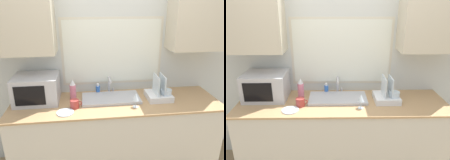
{
  "view_description": "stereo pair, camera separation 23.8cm",
  "coord_description": "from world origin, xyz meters",
  "views": [
    {
      "loc": [
        -0.33,
        -1.91,
        2.03
      ],
      "look_at": [
        -0.05,
        0.3,
        1.2
      ],
      "focal_mm": 35.0,
      "sensor_mm": 36.0,
      "label": 1
    },
    {
      "loc": [
        -0.09,
        -1.93,
        2.03
      ],
      "look_at": [
        -0.05,
        0.3,
        1.2
      ],
      "focal_mm": 35.0,
      "sensor_mm": 36.0,
      "label": 2
    }
  ],
  "objects": [
    {
      "name": "microwave",
      "position": [
        -0.89,
        0.46,
        1.07
      ],
      "size": [
        0.49,
        0.39,
        0.31
      ],
      "color": "#B2B2B7",
      "rests_on": "countertop"
    },
    {
      "name": "mug_near_sink",
      "position": [
        -0.47,
        0.24,
        0.96
      ],
      "size": [
        0.13,
        0.1,
        0.09
      ],
      "color": "#A53833",
      "rests_on": "countertop"
    },
    {
      "name": "faucet",
      "position": [
        -0.05,
        0.57,
        1.05
      ],
      "size": [
        0.08,
        0.2,
        0.21
      ],
      "color": "#B7B7BC",
      "rests_on": "countertop"
    },
    {
      "name": "wall_back",
      "position": [
        0.0,
        0.66,
        1.43
      ],
      "size": [
        6.0,
        0.38,
        2.6
      ],
      "color": "silver",
      "rests_on": "ground_plane"
    },
    {
      "name": "soap_bottle",
      "position": [
        -0.19,
        0.58,
        0.97
      ],
      "size": [
        0.05,
        0.05,
        0.13
      ],
      "color": "blue",
      "rests_on": "countertop"
    },
    {
      "name": "sink_basin",
      "position": [
        -0.05,
        0.4,
        0.93
      ],
      "size": [
        0.67,
        0.34,
        0.03
      ],
      "color": "#B2B2B7",
      "rests_on": "countertop"
    },
    {
      "name": "small_plate",
      "position": [
        -0.56,
        0.13,
        0.92
      ],
      "size": [
        0.18,
        0.18,
        0.01
      ],
      "color": "silver",
      "rests_on": "countertop"
    },
    {
      "name": "dish_rack",
      "position": [
        0.52,
        0.35,
        0.98
      ],
      "size": [
        0.28,
        0.29,
        0.29
      ],
      "color": "white",
      "rests_on": "countertop"
    },
    {
      "name": "wine_glass",
      "position": [
        0.19,
        0.18,
        1.03
      ],
      "size": [
        0.07,
        0.07,
        0.16
      ],
      "color": "silver",
      "rests_on": "countertop"
    },
    {
      "name": "spray_bottle",
      "position": [
        -0.49,
        0.47,
        1.03
      ],
      "size": [
        0.07,
        0.07,
        0.24
      ],
      "color": "#D8728C",
      "rests_on": "countertop"
    },
    {
      "name": "countertop",
      "position": [
        0.0,
        0.34,
        0.46
      ],
      "size": [
        2.39,
        0.71,
        0.92
      ],
      "color": "beige",
      "rests_on": "ground_plane"
    }
  ]
}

